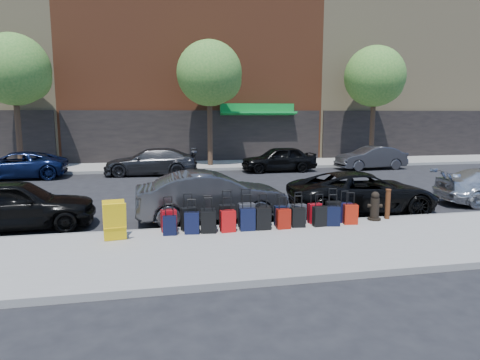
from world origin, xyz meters
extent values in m
plane|color=black|center=(0.00, 0.00, 0.00)|extent=(120.00, 120.00, 0.00)
cube|color=gray|center=(0.00, -6.50, 0.07)|extent=(60.00, 4.00, 0.15)
cube|color=gray|center=(0.00, 10.00, 0.07)|extent=(60.00, 4.00, 0.15)
cube|color=gray|center=(0.00, -4.48, 0.07)|extent=(60.00, 0.08, 0.15)
cube|color=gray|center=(0.00, 7.98, 0.07)|extent=(60.00, 0.08, 0.15)
cube|color=brown|center=(0.00, 18.00, 10.00)|extent=(17.00, 12.00, 20.00)
cube|color=black|center=(0.00, 11.95, 1.70)|extent=(16.66, 0.15, 3.40)
cube|color=#0D7B2C|center=(4.00, 11.60, 3.20)|extent=(5.00, 0.91, 0.27)
cube|color=#0D7B2C|center=(4.00, 11.90, 3.55)|extent=(5.00, 0.10, 0.60)
cube|color=#9A875E|center=(16.00, 18.00, 9.00)|extent=(15.00, 12.00, 18.00)
cube|color=black|center=(16.00, 11.95, 1.70)|extent=(14.70, 0.15, 3.40)
cylinder|color=black|center=(-10.00, 9.50, 2.55)|extent=(0.30, 0.30, 4.80)
sphere|color=#306E24|center=(-10.00, 9.50, 5.52)|extent=(3.80, 3.80, 3.80)
sphere|color=#306E24|center=(-9.40, 9.50, 5.14)|extent=(2.58, 2.58, 2.58)
cylinder|color=black|center=(0.50, 9.50, 2.55)|extent=(0.30, 0.30, 4.80)
sphere|color=#306E24|center=(0.50, 9.50, 5.52)|extent=(3.80, 3.80, 3.80)
sphere|color=#306E24|center=(1.10, 9.50, 5.14)|extent=(2.58, 2.58, 2.58)
cylinder|color=black|center=(11.00, 9.50, 2.55)|extent=(0.30, 0.30, 4.80)
sphere|color=#306E24|center=(11.00, 9.50, 5.52)|extent=(3.80, 3.80, 3.80)
sphere|color=#306E24|center=(11.60, 9.50, 5.14)|extent=(2.58, 2.58, 2.58)
cube|color=#A40A12|center=(-2.52, -4.82, 0.44)|extent=(0.42, 0.28, 0.58)
cylinder|color=black|center=(-2.52, -4.82, 1.06)|extent=(0.22, 0.07, 0.03)
cube|color=black|center=(-2.00, -4.80, 0.45)|extent=(0.44, 0.30, 0.61)
cylinder|color=black|center=(-2.00, -4.80, 1.11)|extent=(0.23, 0.08, 0.03)
cube|color=black|center=(-1.49, -4.83, 0.43)|extent=(0.40, 0.24, 0.56)
cylinder|color=black|center=(-1.49, -4.83, 1.04)|extent=(0.21, 0.05, 0.03)
cube|color=black|center=(-0.97, -4.78, 0.47)|extent=(0.43, 0.24, 0.63)
cylinder|color=black|center=(-0.97, -4.78, 1.15)|extent=(0.24, 0.04, 0.03)
cube|color=#37373C|center=(-0.44, -4.78, 0.48)|extent=(0.44, 0.25, 0.65)
cylinder|color=black|center=(-0.44, -4.78, 1.18)|extent=(0.24, 0.04, 0.03)
cube|color=black|center=(0.06, -4.79, 0.43)|extent=(0.40, 0.27, 0.55)
cylinder|color=black|center=(0.06, -4.79, 1.03)|extent=(0.21, 0.07, 0.03)
cube|color=black|center=(0.53, -4.84, 0.43)|extent=(0.38, 0.23, 0.56)
cylinder|color=black|center=(0.53, -4.84, 1.03)|extent=(0.21, 0.04, 0.03)
cube|color=#353439|center=(1.07, -4.77, 0.43)|extent=(0.40, 0.25, 0.56)
cylinder|color=black|center=(1.07, -4.77, 1.03)|extent=(0.21, 0.06, 0.03)
cube|color=#A50A15|center=(1.55, -4.76, 0.43)|extent=(0.39, 0.24, 0.56)
cylinder|color=black|center=(1.55, -4.76, 1.03)|extent=(0.21, 0.05, 0.03)
cube|color=black|center=(2.07, -4.80, 0.45)|extent=(0.42, 0.26, 0.60)
cylinder|color=black|center=(2.07, -4.80, 1.11)|extent=(0.23, 0.06, 0.03)
cube|color=black|center=(2.42, -4.83, 0.43)|extent=(0.37, 0.21, 0.56)
cylinder|color=black|center=(2.42, -4.83, 1.03)|extent=(0.21, 0.04, 0.03)
cube|color=black|center=(-2.52, -5.16, 0.40)|extent=(0.35, 0.21, 0.50)
cylinder|color=black|center=(-2.52, -5.16, 0.94)|extent=(0.19, 0.04, 0.03)
cube|color=black|center=(-1.95, -5.15, 0.43)|extent=(0.40, 0.27, 0.55)
cylinder|color=black|center=(-1.95, -5.15, 1.03)|extent=(0.21, 0.06, 0.03)
cube|color=black|center=(-1.53, -5.16, 0.43)|extent=(0.41, 0.27, 0.57)
cylinder|color=black|center=(-1.53, -5.16, 1.05)|extent=(0.22, 0.06, 0.03)
cube|color=#B40B0D|center=(-1.02, -5.17, 0.43)|extent=(0.40, 0.26, 0.57)
cylinder|color=black|center=(-1.02, -5.17, 1.05)|extent=(0.22, 0.05, 0.03)
cube|color=black|center=(-0.49, -5.13, 0.44)|extent=(0.40, 0.24, 0.59)
cylinder|color=black|center=(-0.49, -5.13, 1.09)|extent=(0.22, 0.04, 0.03)
cube|color=black|center=(-0.07, -5.13, 0.45)|extent=(0.41, 0.24, 0.59)
cylinder|color=black|center=(-0.07, -5.13, 1.09)|extent=(0.23, 0.04, 0.03)
cube|color=maroon|center=(0.49, -5.16, 0.42)|extent=(0.37, 0.23, 0.53)
cylinder|color=black|center=(0.49, -5.16, 1.00)|extent=(0.20, 0.04, 0.03)
cube|color=black|center=(0.95, -5.08, 0.42)|extent=(0.38, 0.25, 0.53)
cylinder|color=black|center=(0.95, -5.08, 0.99)|extent=(0.20, 0.06, 0.03)
cube|color=black|center=(1.55, -5.11, 0.42)|extent=(0.38, 0.24, 0.55)
cylinder|color=black|center=(1.55, -5.11, 1.02)|extent=(0.21, 0.05, 0.03)
cube|color=black|center=(1.92, -5.15, 0.42)|extent=(0.40, 0.28, 0.54)
cylinder|color=black|center=(1.92, -5.15, 1.00)|extent=(0.21, 0.07, 0.03)
cube|color=#A61B0A|center=(2.48, -5.07, 0.43)|extent=(0.40, 0.27, 0.55)
cylinder|color=black|center=(2.48, -5.07, 1.03)|extent=(0.21, 0.06, 0.03)
cylinder|color=black|center=(3.37, -4.78, 0.18)|extent=(0.38, 0.38, 0.06)
cylinder|color=black|center=(3.37, -4.78, 0.51)|extent=(0.25, 0.25, 0.59)
sphere|color=black|center=(3.37, -4.78, 0.87)|extent=(0.23, 0.23, 0.23)
cylinder|color=black|center=(3.37, -4.78, 0.57)|extent=(0.43, 0.21, 0.10)
cylinder|color=#38190C|center=(3.81, -4.73, 0.58)|extent=(0.14, 0.14, 0.86)
cylinder|color=#38190C|center=(3.81, -4.73, 1.01)|extent=(0.16, 0.16, 0.04)
cube|color=yellow|center=(-3.82, -5.48, 0.63)|extent=(0.56, 0.31, 0.95)
cube|color=yellow|center=(-3.87, -5.13, 0.63)|extent=(0.56, 0.31, 0.95)
cube|color=yellow|center=(-3.84, -5.30, 0.49)|extent=(0.57, 0.42, 0.02)
imported|color=black|center=(-6.66, -3.25, 0.72)|extent=(4.33, 1.99, 1.44)
imported|color=#333336|center=(-1.17, -3.33, 0.74)|extent=(4.56, 1.72, 1.49)
imported|color=black|center=(3.79, -3.24, 0.67)|extent=(4.94, 2.49, 1.34)
imported|color=#0D1639|center=(-9.55, 6.90, 0.67)|extent=(4.89, 2.38, 1.34)
imported|color=#2E2E30|center=(-2.97, 6.92, 0.70)|extent=(5.01, 2.44, 1.40)
imported|color=black|center=(3.97, 6.88, 0.71)|extent=(4.17, 1.72, 1.41)
imported|color=#353537|center=(9.51, 6.77, 0.67)|extent=(4.12, 1.65, 1.33)
camera|label=1|loc=(-2.89, -15.84, 3.21)|focal=32.00mm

